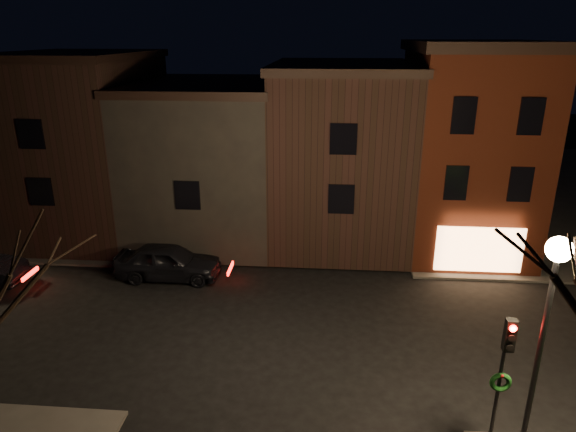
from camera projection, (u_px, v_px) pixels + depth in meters
name	position (u px, v px, depth m)	size (l,w,h in m)	color
ground	(301.00, 332.00, 19.94)	(120.00, 120.00, 0.00)	black
sidewalk_far_left	(62.00, 180.00, 40.24)	(30.00, 30.00, 0.12)	#2D2B28
corner_building	(468.00, 147.00, 26.39)	(6.50, 8.50, 10.50)	#4B1A0D
row_building_a	(341.00, 152.00, 28.05)	(7.30, 10.30, 9.40)	black
row_building_b	(211.00, 158.00, 28.78)	(7.80, 10.30, 8.40)	black
row_building_c	(84.00, 143.00, 29.09)	(7.30, 10.30, 9.90)	black
street_lamp_near	(551.00, 293.00, 12.08)	(0.60, 0.60, 6.48)	black
traffic_signal	(504.00, 364.00, 13.39)	(0.58, 0.38, 4.05)	black
parked_car_a	(169.00, 262.00, 24.07)	(1.98, 4.92, 1.68)	black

